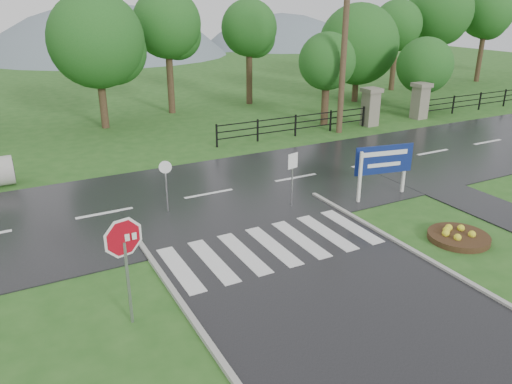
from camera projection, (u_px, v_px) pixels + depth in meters
ground at (383, 339)px, 11.20m from camera, size 120.00×120.00×0.00m
main_road at (209, 195)px, 19.42m from camera, size 90.00×8.00×0.04m
walkway at (488, 208)px, 18.21m from camera, size 2.20×11.00×0.04m
crosswalk at (273, 246)px, 15.29m from camera, size 6.50×2.80×0.02m
pillar_west at (371, 106)px, 29.63m from camera, size 1.00×1.00×2.24m
pillar_east at (420, 100)px, 31.38m from camera, size 1.00×1.00×2.24m
fence_west at (296, 123)px, 27.49m from camera, size 9.58×0.08×1.20m
hills at (85, 167)px, 71.83m from camera, size 102.00×48.00×48.00m
treeline at (136, 120)px, 31.38m from camera, size 83.20×5.20×10.00m
stop_sign at (124, 248)px, 11.09m from camera, size 1.23×0.31×2.84m
estate_billboard at (384, 162)px, 18.65m from camera, size 2.34×0.51×2.07m
flower_bed at (459, 236)px, 15.75m from camera, size 1.90×1.90×0.38m
reg_sign_small at (293, 169)px, 17.75m from camera, size 0.45×0.13×2.06m
reg_sign_round at (166, 179)px, 17.38m from camera, size 0.44×0.14×1.93m
utility_pole_east at (344, 42)px, 26.69m from camera, size 1.69×0.65×9.82m
entrance_tree_left at (327, 62)px, 28.96m from camera, size 3.32×3.32×5.40m
entrance_tree_right at (425, 66)px, 32.65m from camera, size 3.64×3.64×4.88m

